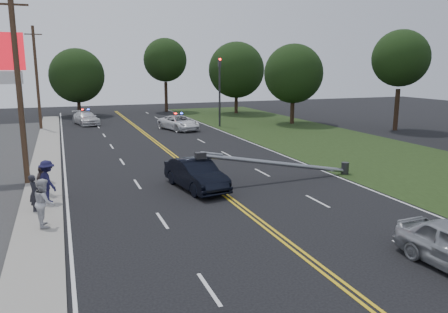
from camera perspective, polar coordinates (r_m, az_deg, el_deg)
name	(u,v)px	position (r m, az deg, el deg)	size (l,w,h in m)	color
ground	(289,245)	(15.99, 8.55, -11.30)	(120.00, 120.00, 0.00)	black
sidewalk	(43,192)	(23.64, -22.58, -4.30)	(1.80, 70.00, 0.12)	gray
grass_verge	(394,160)	(31.48, 21.33, -0.47)	(12.00, 80.00, 0.01)	black
centerline_yellow	(203,178)	(24.73, -2.76, -2.83)	(0.36, 80.00, 0.00)	gold
traffic_signal	(220,86)	(45.59, -0.58, 9.20)	(0.28, 0.41, 7.05)	#2D2D30
fallen_streetlight	(286,164)	(24.34, 8.11, -0.97)	(9.36, 0.44, 1.91)	#2D2D30
utility_pole_mid	(19,89)	(24.89, -25.22, 8.01)	(1.60, 0.28, 10.00)	#382619
utility_pole_far	(37,78)	(46.85, -23.25, 9.41)	(1.60, 0.28, 10.00)	#382619
tree_6	(77,76)	(58.67, -18.65, 9.98)	(6.76, 6.76, 8.43)	black
tree_7	(165,60)	(61.33, -7.69, 12.37)	(5.86, 5.86, 9.97)	black
tree_8	(236,70)	(58.63, 1.63, 11.23)	(7.33, 7.33, 9.38)	black
tree_9	(293,74)	(48.45, 9.06, 10.64)	(6.34, 6.34, 8.60)	black
tree_13	(401,58)	(46.01, 22.07, 11.78)	(5.40, 5.40, 9.66)	black
crashed_sedan	(196,174)	(22.46, -3.67, -2.33)	(1.64, 4.70, 1.55)	black
emergency_a	(179,123)	(43.59, -5.92, 4.40)	(2.34, 5.08, 1.41)	white
emergency_b	(86,118)	(49.61, -17.59, 4.80)	(1.98, 4.86, 1.41)	silver
bystander_a	(34,193)	(20.39, -23.55, -4.37)	(0.58, 0.38, 1.58)	#222229
bystander_b	(44,202)	(18.29, -22.42, -5.56)	(0.92, 0.71, 1.89)	silver
bystander_c	(48,181)	(21.39, -22.05, -3.02)	(1.26, 0.72, 1.94)	#19173B
bystander_d	(41,182)	(22.08, -22.74, -3.15)	(0.91, 0.38, 1.56)	#504240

